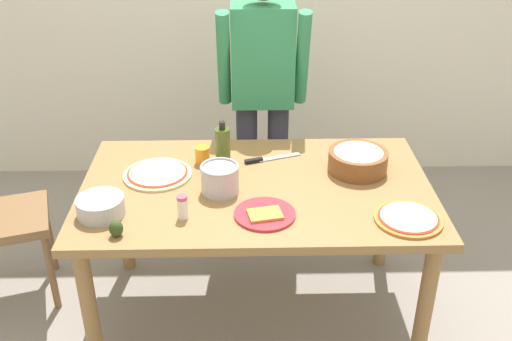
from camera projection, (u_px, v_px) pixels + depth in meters
ground at (256, 312)px, 3.08m from camera, size 8.00×8.00×0.00m
dining_table at (256, 202)px, 2.76m from camera, size 1.60×0.96×0.76m
person_cook at (263, 89)px, 3.29m from camera, size 0.49×0.25×1.62m
pizza_raw_on_board at (158, 174)px, 2.79m from camera, size 0.32×0.32×0.02m
pizza_cooked_on_tray at (408, 218)px, 2.45m from camera, size 0.28×0.28×0.02m
plate_with_slice at (265, 214)px, 2.49m from camera, size 0.26×0.26×0.02m
popcorn_bowl at (358, 159)px, 2.81m from camera, size 0.28×0.28×0.11m
mixing_bowl_steel at (101, 206)px, 2.48m from camera, size 0.20×0.20×0.08m
olive_oil_bottle at (223, 150)px, 2.78m from camera, size 0.07×0.07×0.26m
steel_pot at (220, 178)px, 2.63m from camera, size 0.17×0.17×0.13m
cup_orange at (202, 155)px, 2.88m from camera, size 0.07×0.07×0.08m
salt_shaker at (183, 207)px, 2.45m from camera, size 0.04×0.04×0.11m
chef_knife at (266, 159)px, 2.92m from camera, size 0.28×0.12×0.02m
avocado at (116, 228)px, 2.35m from camera, size 0.06×0.06×0.07m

